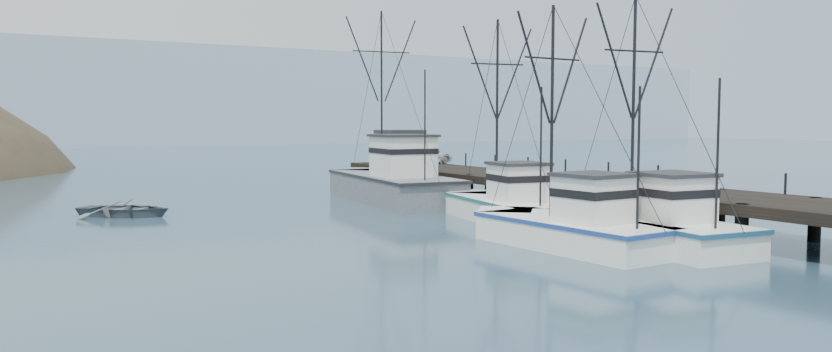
{
  "coord_description": "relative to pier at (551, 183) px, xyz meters",
  "views": [
    {
      "loc": [
        -15.92,
        -18.52,
        5.4
      ],
      "look_at": [
        4.34,
        15.83,
        2.5
      ],
      "focal_mm": 32.0,
      "sensor_mm": 36.0,
      "label": 1
    }
  ],
  "objects": [
    {
      "name": "work_vessel",
      "position": [
        -5.73,
        9.98,
        -0.46
      ],
      "size": [
        6.4,
        16.28,
        13.46
      ],
      "color": "slate",
      "rests_on": "ground"
    },
    {
      "name": "pier_shed",
      "position": [
        -1.4,
        16.36,
        1.73
      ],
      "size": [
        3.0,
        3.2,
        2.8
      ],
      "color": "silver",
      "rests_on": "pier"
    },
    {
      "name": "ground",
      "position": [
        -14.0,
        -16.0,
        -1.69
      ],
      "size": [
        400.0,
        400.0,
        0.0
      ],
      "primitive_type": "plane",
      "color": "#29455B",
      "rests_on": "ground"
    },
    {
      "name": "trawler_mid",
      "position": [
        -8.17,
        -10.46,
        -0.87
      ],
      "size": [
        4.12,
        10.88,
        10.83
      ],
      "color": "white",
      "rests_on": "ground"
    },
    {
      "name": "pickup_truck",
      "position": [
        1.5,
        17.31,
        0.98
      ],
      "size": [
        4.94,
        2.52,
        1.34
      ],
      "primitive_type": "imported",
      "rotation": [
        0.0,
        0.0,
        1.63
      ],
      "color": "silver",
      "rests_on": "pier"
    },
    {
      "name": "distant_ridge",
      "position": [
        -4.0,
        154.0,
        -1.69
      ],
      "size": [
        360.0,
        40.0,
        26.0
      ],
      "primitive_type": "cube",
      "color": "#9EB2C6",
      "rests_on": "ground"
    },
    {
      "name": "motorboat",
      "position": [
        -22.84,
        10.48,
        -1.69
      ],
      "size": [
        6.56,
        6.34,
        1.11
      ],
      "primitive_type": "imported",
      "rotation": [
        0.0,
        0.0,
        0.89
      ],
      "color": "slate",
      "rests_on": "ground"
    },
    {
      "name": "trawler_near",
      "position": [
        -4.76,
        -11.85,
        -0.87
      ],
      "size": [
        4.77,
        11.26,
        11.35
      ],
      "color": "white",
      "rests_on": "ground"
    },
    {
      "name": "pier",
      "position": [
        0.0,
        0.0,
        0.0
      ],
      "size": [
        6.0,
        44.0,
        2.0
      ],
      "color": "black",
      "rests_on": "ground"
    },
    {
      "name": "trawler_far",
      "position": [
        -5.23,
        -2.24,
        -0.87
      ],
      "size": [
        5.29,
        11.22,
        11.41
      ],
      "color": "white",
      "rests_on": "ground"
    }
  ]
}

